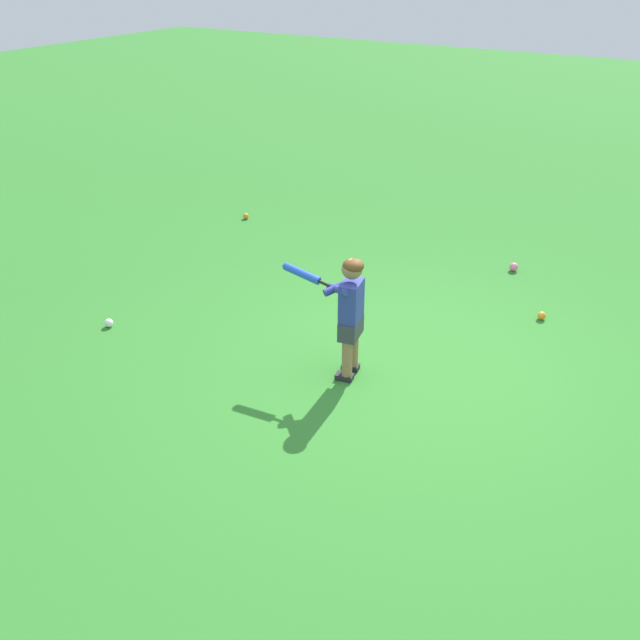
# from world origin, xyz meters

# --- Properties ---
(ground_plane) EXTENTS (40.00, 40.00, 0.00)m
(ground_plane) POSITION_xyz_m (0.00, 0.00, 0.00)
(ground_plane) COLOR #2D7528
(child_batter) EXTENTS (0.32, 0.78, 1.08)m
(child_batter) POSITION_xyz_m (-0.37, 0.33, 0.65)
(child_batter) COLOR #232328
(child_batter) RESTS_ON ground
(play_ball_center_lawn) EXTENTS (0.10, 0.10, 0.10)m
(play_ball_center_lawn) POSITION_xyz_m (2.50, -0.20, 0.05)
(play_ball_center_lawn) COLOR pink
(play_ball_center_lawn) RESTS_ON ground
(play_ball_far_right) EXTENTS (0.08, 0.08, 0.08)m
(play_ball_far_right) POSITION_xyz_m (-0.83, 2.71, 0.04)
(play_ball_far_right) COLOR white
(play_ball_far_right) RESTS_ON ground
(play_ball_near_batter) EXTENTS (0.08, 0.08, 0.08)m
(play_ball_near_batter) POSITION_xyz_m (2.29, 3.40, 0.04)
(play_ball_near_batter) COLOR orange
(play_ball_near_batter) RESTS_ON ground
(play_ball_midfield) EXTENTS (0.08, 0.08, 0.08)m
(play_ball_midfield) POSITION_xyz_m (1.50, -0.81, 0.04)
(play_ball_midfield) COLOR orange
(play_ball_midfield) RESTS_ON ground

